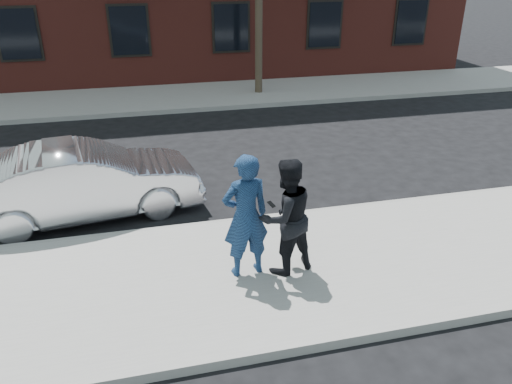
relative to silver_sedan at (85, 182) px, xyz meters
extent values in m
plane|color=black|center=(1.03, -2.68, -0.72)|extent=(100.00, 100.00, 0.00)
cube|color=gray|center=(1.03, -2.93, -0.65)|extent=(50.00, 3.50, 0.15)
cube|color=#999691|center=(1.03, -1.13, -0.65)|extent=(50.00, 0.10, 0.15)
cube|color=gray|center=(1.03, 8.57, -0.65)|extent=(50.00, 3.50, 0.15)
cube|color=#999691|center=(1.03, 6.77, -0.65)|extent=(50.00, 0.10, 0.15)
cube|color=black|center=(4.93, 10.26, 1.48)|extent=(1.30, 0.06, 1.70)
cube|color=black|center=(12.53, 10.26, 1.48)|extent=(1.30, 0.06, 1.70)
cylinder|color=#3A3022|center=(5.53, 8.32, 1.53)|extent=(0.26, 0.26, 4.20)
imported|color=silver|center=(0.00, 0.00, 0.00)|extent=(4.56, 2.16, 1.44)
imported|color=navy|center=(2.53, -2.87, 0.42)|extent=(0.78, 0.57, 1.98)
cube|color=black|center=(2.45, -2.66, 0.77)|extent=(0.09, 0.14, 0.08)
imported|color=black|center=(3.14, -2.94, 0.36)|extent=(1.07, 0.94, 1.87)
cube|color=black|center=(2.95, -2.81, 0.53)|extent=(0.12, 0.15, 0.06)
camera|label=1|loc=(1.12, -9.30, 3.92)|focal=35.00mm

